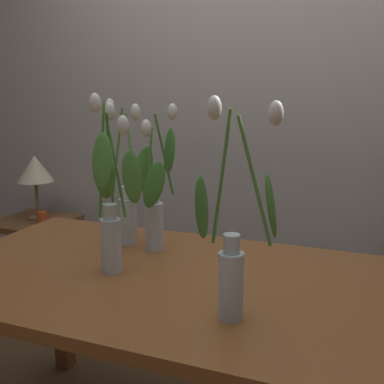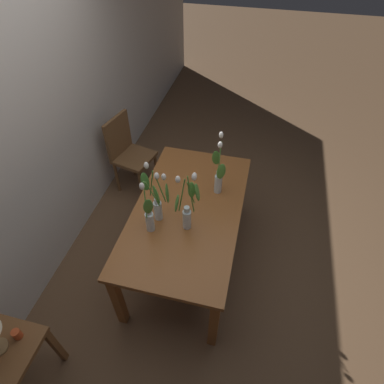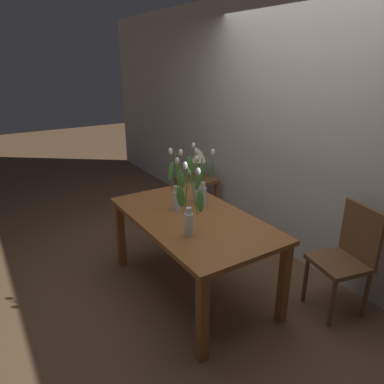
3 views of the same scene
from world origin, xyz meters
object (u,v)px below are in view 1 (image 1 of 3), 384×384
side_table (35,238)px  pillar_candle (42,218)px  dining_table (169,301)px  tulip_vase_2 (111,208)px  table_lamp (35,170)px  tulip_vase_1 (233,252)px  tulip_vase_3 (126,198)px  tulip_vase_0 (157,203)px

side_table → pillar_candle: pillar_candle is taller
dining_table → tulip_vase_2: bearing=-165.1°
dining_table → table_lamp: bearing=144.4°
dining_table → tulip_vase_1: tulip_vase_1 is taller
tulip_vase_2 → pillar_candle: 1.43m
table_lamp → pillar_candle: bearing=-40.0°
tulip_vase_2 → tulip_vase_3: bearing=110.0°
table_lamp → dining_table: bearing=-35.6°
dining_table → tulip_vase_3: size_ratio=2.86×
tulip_vase_3 → side_table: size_ratio=1.02×
tulip_vase_0 → side_table: 1.47m
dining_table → side_table: dining_table is taller
side_table → tulip_vase_2: bearing=-39.9°
dining_table → side_table: (-1.34, 0.92, -0.22)m
pillar_candle → tulip_vase_0: bearing=-31.1°
dining_table → side_table: bearing=145.4°
tulip_vase_0 → tulip_vase_2: tulip_vase_2 is taller
dining_table → pillar_candle: dining_table is taller
tulip_vase_1 → tulip_vase_3: size_ratio=1.03×
tulip_vase_1 → side_table: (-1.61, 1.13, -0.49)m
tulip_vase_0 → pillar_candle: tulip_vase_0 is taller
dining_table → tulip_vase_2: (-0.18, -0.05, 0.31)m
tulip_vase_1 → pillar_candle: size_ratio=7.68×
tulip_vase_0 → table_lamp: 1.39m
tulip_vase_2 → tulip_vase_3: tulip_vase_2 is taller
side_table → dining_table: bearing=-34.6°
tulip_vase_2 → pillar_candle: (-1.04, 0.91, -0.37)m
dining_table → tulip_vase_3: 0.45m
tulip_vase_1 → tulip_vase_2: (-0.46, 0.16, 0.04)m
tulip_vase_0 → side_table: (-1.20, 0.71, -0.49)m
tulip_vase_0 → pillar_candle: (-1.08, 0.65, -0.33)m
tulip_vase_1 → table_lamp: bearing=144.3°
tulip_vase_0 → table_lamp: size_ratio=1.36×
tulip_vase_3 → pillar_candle: 1.19m
tulip_vase_3 → side_table: (-1.06, 0.70, -0.49)m
table_lamp → tulip_vase_0: bearing=-31.9°
dining_table → tulip_vase_3: bearing=141.1°
side_table → pillar_candle: bearing=-27.5°
tulip_vase_0 → tulip_vase_2: (-0.04, -0.26, 0.04)m
tulip_vase_0 → table_lamp: bearing=148.1°
tulip_vase_1 → pillar_candle: 1.87m
side_table → pillar_candle: size_ratio=7.33×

